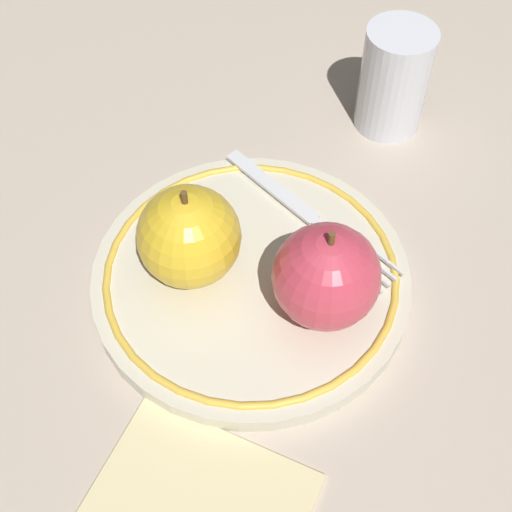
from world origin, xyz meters
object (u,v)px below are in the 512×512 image
at_px(plate, 256,278).
at_px(apple_red_whole, 189,237).
at_px(fork, 302,210).
at_px(apple_second_whole, 326,277).
at_px(drinking_glass, 394,79).

xyz_separation_m(plate, apple_red_whole, (-0.05, -0.01, 0.05)).
bearing_deg(fork, apple_red_whole, -99.39).
xyz_separation_m(plate, fork, (0.02, 0.07, 0.01)).
xyz_separation_m(apple_red_whole, fork, (0.07, 0.08, -0.04)).
bearing_deg(apple_second_whole, fork, 111.84).
distance_m(plate, apple_second_whole, 0.07).
bearing_deg(fork, plate, -74.51).
bearing_deg(apple_second_whole, plate, 162.00).
bearing_deg(apple_red_whole, fork, 47.84).
bearing_deg(apple_second_whole, apple_red_whole, 174.80).
height_order(plate, apple_second_whole, apple_second_whole).
distance_m(plate, drinking_glass, 0.23).
bearing_deg(apple_red_whole, plate, 10.15).
bearing_deg(apple_second_whole, drinking_glass, 86.11).
height_order(apple_red_whole, apple_second_whole, same).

